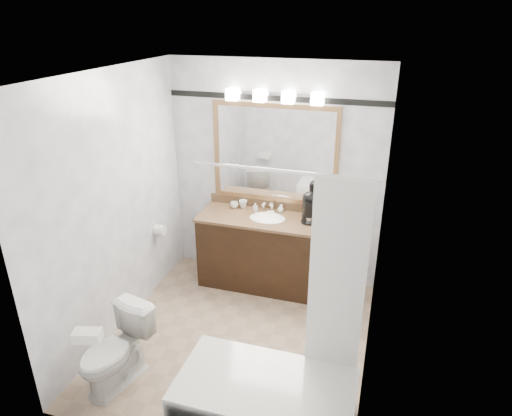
# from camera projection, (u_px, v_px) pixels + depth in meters

# --- Properties ---
(room) EXTENTS (2.42, 2.62, 2.52)m
(room) POSITION_uv_depth(u_px,v_px,m) (236.00, 223.00, 3.95)
(room) COLOR #9C826A
(room) RESTS_ON ground
(vanity) EXTENTS (1.53, 0.58, 0.97)m
(vanity) POSITION_uv_depth(u_px,v_px,m) (267.00, 250.00, 5.17)
(vanity) COLOR black
(vanity) RESTS_ON ground
(mirror) EXTENTS (1.40, 0.04, 1.10)m
(mirror) POSITION_uv_depth(u_px,v_px,m) (275.00, 154.00, 4.98)
(mirror) COLOR #956C43
(mirror) RESTS_ON room
(vanity_light_bar) EXTENTS (1.02, 0.14, 0.12)m
(vanity_light_bar) POSITION_uv_depth(u_px,v_px,m) (274.00, 96.00, 4.68)
(vanity_light_bar) COLOR silver
(vanity_light_bar) RESTS_ON room
(accent_stripe) EXTENTS (2.40, 0.01, 0.06)m
(accent_stripe) POSITION_uv_depth(u_px,v_px,m) (276.00, 98.00, 4.75)
(accent_stripe) COLOR black
(accent_stripe) RESTS_ON room
(bathtub) EXTENTS (1.30, 0.75, 1.96)m
(bathtub) POSITION_uv_depth(u_px,v_px,m) (269.00, 399.00, 3.40)
(bathtub) COLOR white
(bathtub) RESTS_ON ground
(tp_roll) EXTENTS (0.11, 0.12, 0.12)m
(tp_roll) POSITION_uv_depth(u_px,v_px,m) (160.00, 230.00, 5.06)
(tp_roll) COLOR white
(tp_roll) RESTS_ON room
(toilet) EXTENTS (0.52, 0.73, 0.68)m
(toilet) POSITION_uv_depth(u_px,v_px,m) (115.00, 351.00, 3.79)
(toilet) COLOR white
(toilet) RESTS_ON ground
(tissue_box) EXTENTS (0.23, 0.16, 0.08)m
(tissue_box) POSITION_uv_depth(u_px,v_px,m) (87.00, 336.00, 3.39)
(tissue_box) COLOR white
(tissue_box) RESTS_ON toilet
(coffee_maker) EXTENTS (0.17, 0.21, 0.33)m
(coffee_maker) POSITION_uv_depth(u_px,v_px,m) (309.00, 206.00, 4.87)
(coffee_maker) COLOR black
(coffee_maker) RESTS_ON vanity
(cup_left) EXTENTS (0.10, 0.10, 0.07)m
(cup_left) POSITION_uv_depth(u_px,v_px,m) (234.00, 205.00, 5.24)
(cup_left) COLOR white
(cup_left) RESTS_ON vanity
(cup_right) EXTENTS (0.12, 0.12, 0.09)m
(cup_right) POSITION_uv_depth(u_px,v_px,m) (243.00, 204.00, 5.24)
(cup_right) COLOR white
(cup_right) RESTS_ON vanity
(soap_bottle_a) EXTENTS (0.05, 0.05, 0.09)m
(soap_bottle_a) POSITION_uv_depth(u_px,v_px,m) (255.00, 207.00, 5.16)
(soap_bottle_a) COLOR white
(soap_bottle_a) RESTS_ON vanity
(soap_bottle_b) EXTENTS (0.09, 0.09, 0.09)m
(soap_bottle_b) POSITION_uv_depth(u_px,v_px,m) (281.00, 209.00, 5.12)
(soap_bottle_b) COLOR white
(soap_bottle_b) RESTS_ON vanity
(soap_bar) EXTENTS (0.09, 0.07, 0.02)m
(soap_bar) POSITION_uv_depth(u_px,v_px,m) (271.00, 213.00, 5.10)
(soap_bar) COLOR beige
(soap_bar) RESTS_ON vanity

